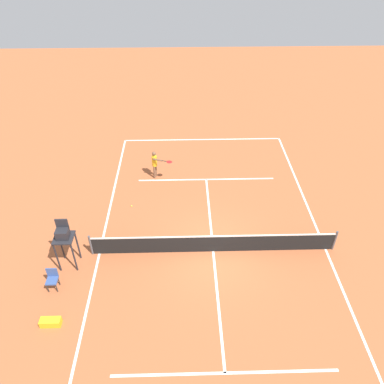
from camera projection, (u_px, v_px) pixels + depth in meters
The scene contains 8 objects.
ground_plane at pixel (213, 251), 16.81m from camera, with size 60.00×60.00×0.00m, color #AD5933.
court_lines at pixel (213, 251), 16.81m from camera, with size 10.27×20.13×0.01m.
tennis_net at pixel (214, 243), 16.50m from camera, with size 10.87×0.10×1.07m.
player_serving at pixel (155, 162), 20.74m from camera, with size 1.18×0.89×1.67m.
tennis_ball at pixel (132, 206), 19.26m from camera, with size 0.07×0.07×0.07m, color #CCE033.
umpire_chair at pixel (64, 237), 15.25m from camera, with size 0.80×0.80×2.41m.
courtside_chair_near at pixel (52, 278), 14.93m from camera, with size 0.44×0.46×0.95m.
equipment_bag at pixel (51, 322), 13.80m from camera, with size 0.76×0.32×0.30m, color yellow.
Camera 1 is at (1.26, 11.63, 12.40)m, focal length 35.05 mm.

